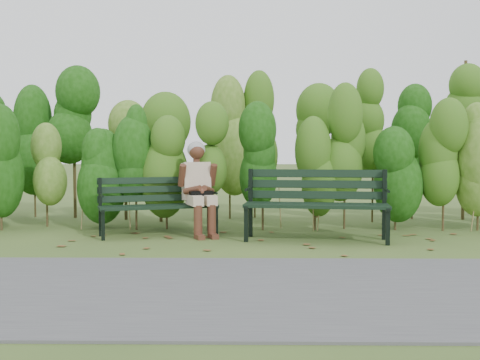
{
  "coord_description": "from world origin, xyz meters",
  "views": [
    {
      "loc": [
        0.1,
        -6.62,
        1.12
      ],
      "look_at": [
        0.0,
        0.35,
        0.75
      ],
      "focal_mm": 42.0,
      "sensor_mm": 36.0,
      "label": 1
    }
  ],
  "objects": [
    {
      "name": "ground",
      "position": [
        0.0,
        0.0,
        0.0
      ],
      "size": [
        80.0,
        80.0,
        0.0
      ],
      "primitive_type": "plane",
      "color": "#3C5424"
    },
    {
      "name": "bench_left",
      "position": [
        -1.1,
        0.77,
        0.45
      ],
      "size": [
        1.61,
        0.98,
        0.77
      ],
      "color": "black",
      "rests_on": "ground"
    },
    {
      "name": "bench_right",
      "position": [
        0.95,
        0.38,
        0.52
      ],
      "size": [
        1.82,
        0.81,
        0.88
      ],
      "color": "black",
      "rests_on": "ground"
    },
    {
      "name": "footpath",
      "position": [
        0.0,
        -2.2,
        0.01
      ],
      "size": [
        60.0,
        2.5,
        0.01
      ],
      "primitive_type": "cube",
      "color": "#474749",
      "rests_on": "ground"
    },
    {
      "name": "seated_woman",
      "position": [
        -0.55,
        0.79,
        0.68
      ],
      "size": [
        0.59,
        0.81,
        1.24
      ],
      "color": "beige",
      "rests_on": "ground"
    },
    {
      "name": "hedge_band",
      "position": [
        0.0,
        1.86,
        1.26
      ],
      "size": [
        11.04,
        1.67,
        2.42
      ],
      "color": "#47381E",
      "rests_on": "ground"
    },
    {
      "name": "leaf_litter",
      "position": [
        0.07,
        -0.16,
        0.0
      ],
      "size": [
        5.99,
        2.25,
        0.01
      ],
      "color": "brown",
      "rests_on": "ground"
    }
  ]
}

